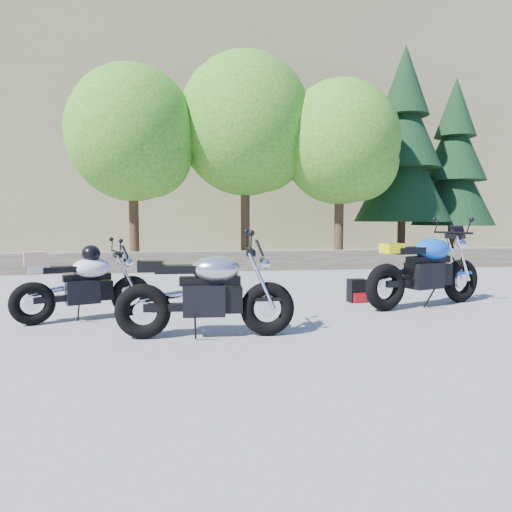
% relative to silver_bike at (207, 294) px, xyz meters
% --- Properties ---
extents(ground, '(90.00, 90.00, 0.00)m').
position_rel_silver_bike_xyz_m(ground, '(0.68, 1.21, -0.51)').
color(ground, gray).
rests_on(ground, ground).
extents(stone_wall, '(22.00, 0.55, 0.50)m').
position_rel_silver_bike_xyz_m(stone_wall, '(0.68, 6.71, -0.26)').
color(stone_wall, '#44382D').
rests_on(stone_wall, ground).
extents(hillside, '(80.00, 30.00, 15.00)m').
position_rel_silver_bike_xyz_m(hillside, '(3.68, 29.21, 6.99)').
color(hillside, olive).
rests_on(hillside, ground).
extents(tree_decid_left, '(3.67, 3.67, 5.62)m').
position_rel_silver_bike_xyz_m(tree_decid_left, '(-1.71, 8.34, 3.13)').
color(tree_decid_left, '#382314').
rests_on(tree_decid_left, ground).
extents(tree_decid_mid, '(4.08, 4.08, 6.24)m').
position_rel_silver_bike_xyz_m(tree_decid_mid, '(1.59, 8.74, 3.53)').
color(tree_decid_mid, '#382314').
rests_on(tree_decid_mid, ground).
extents(tree_decid_right, '(3.54, 3.54, 5.41)m').
position_rel_silver_bike_xyz_m(tree_decid_right, '(4.39, 8.14, 2.99)').
color(tree_decid_right, '#382314').
rests_on(tree_decid_right, ground).
extents(conifer_near, '(3.17, 3.17, 7.06)m').
position_rel_silver_bike_xyz_m(conifer_near, '(6.88, 9.41, 3.17)').
color(conifer_near, '#382314').
rests_on(conifer_near, ground).
extents(conifer_far, '(2.82, 2.82, 6.27)m').
position_rel_silver_bike_xyz_m(conifer_far, '(9.08, 10.01, 2.76)').
color(conifer_far, '#382314').
rests_on(conifer_far, ground).
extents(silver_bike, '(2.07, 0.66, 1.04)m').
position_rel_silver_bike_xyz_m(silver_bike, '(0.00, 0.00, 0.00)').
color(silver_bike, black).
rests_on(silver_bike, ground).
extents(white_bike, '(1.75, 0.85, 1.01)m').
position_rel_silver_bike_xyz_m(white_bike, '(-1.63, 1.14, -0.01)').
color(white_bike, black).
rests_on(white_bike, ground).
extents(blue_bike, '(2.24, 0.98, 1.16)m').
position_rel_silver_bike_xyz_m(blue_bike, '(3.44, 1.39, 0.06)').
color(blue_bike, black).
rests_on(blue_bike, ground).
extents(backpack, '(0.30, 0.27, 0.38)m').
position_rel_silver_bike_xyz_m(backpack, '(2.51, 1.88, -0.32)').
color(backpack, black).
rests_on(backpack, ground).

